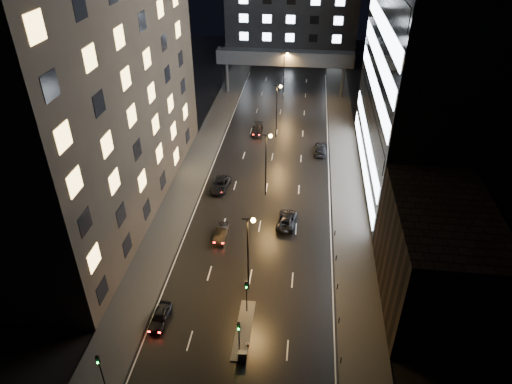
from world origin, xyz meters
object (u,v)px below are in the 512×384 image
at_px(car_away_a, 160,317).
at_px(utility_cabinet, 242,356).
at_px(car_away_b, 221,233).
at_px(car_away_d, 257,130).
at_px(car_toward_b, 321,149).
at_px(car_away_c, 220,185).
at_px(car_toward_a, 287,220).

bearing_deg(car_away_a, utility_cabinet, -20.25).
xyz_separation_m(car_away_a, car_away_b, (3.89, 14.88, 0.01)).
distance_m(car_away_d, car_toward_b, 13.63).
relative_size(car_away_c, car_toward_b, 0.99).
bearing_deg(car_toward_a, car_away_a, 61.45).
distance_m(car_away_d, car_toward_a, 29.10).
bearing_deg(car_away_d, car_away_c, -100.01).
distance_m(car_away_a, car_toward_a, 22.48).
bearing_deg(car_away_c, car_toward_a, -31.14).
xyz_separation_m(car_away_b, car_away_c, (-2.31, 11.80, 0.02)).
height_order(car_away_b, car_away_c, car_away_c).
distance_m(car_away_a, utility_cabinet, 10.14).
height_order(car_away_a, car_away_c, car_away_c).
height_order(car_away_d, car_toward_a, car_toward_a).
bearing_deg(car_away_b, car_away_c, 102.37).
xyz_separation_m(car_away_c, car_away_d, (3.44, 20.29, -0.02)).
xyz_separation_m(car_away_a, car_toward_a, (12.32, 18.80, 0.03)).
distance_m(car_away_b, car_away_d, 32.11).
bearing_deg(car_away_a, car_away_d, 85.99).
bearing_deg(car_toward_a, car_away_b, 29.64).
xyz_separation_m(car_away_d, utility_cabinet, (4.35, -50.82, -0.00)).
relative_size(car_away_a, car_away_b, 0.96).
height_order(car_toward_b, utility_cabinet, car_toward_b).
relative_size(car_away_b, car_away_c, 0.82).
bearing_deg(car_away_d, car_toward_a, -75.86).
height_order(car_away_a, car_toward_b, car_toward_b).
height_order(car_away_d, car_toward_b, car_toward_b).
distance_m(car_away_a, car_toward_b, 43.91).
relative_size(car_away_a, utility_cabinet, 3.75).
xyz_separation_m(car_away_c, utility_cabinet, (7.79, -30.53, -0.03)).
bearing_deg(car_away_c, car_away_d, 85.50).
bearing_deg(car_toward_a, car_away_c, -31.57).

